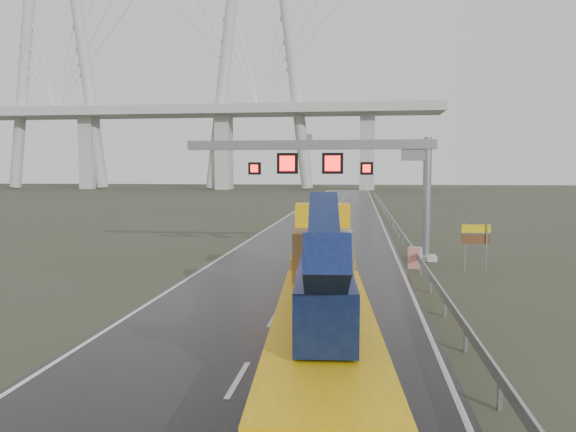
# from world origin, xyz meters

# --- Properties ---
(ground) EXTENTS (400.00, 400.00, 0.00)m
(ground) POSITION_xyz_m (0.00, 0.00, 0.00)
(ground) COLOR #363827
(ground) RESTS_ON ground
(road) EXTENTS (11.00, 200.00, 0.02)m
(road) POSITION_xyz_m (0.00, 40.00, 0.01)
(road) COLOR black
(road) RESTS_ON ground
(guardrail) EXTENTS (0.20, 140.00, 1.40)m
(guardrail) POSITION_xyz_m (6.10, 30.00, 0.70)
(guardrail) COLOR gray
(guardrail) RESTS_ON ground
(sign_gantry) EXTENTS (14.90, 1.20, 7.42)m
(sign_gantry) POSITION_xyz_m (2.10, 17.99, 5.61)
(sign_gantry) COLOR #ACACA7
(sign_gantry) RESTS_ON ground
(cable_stayed_bridge) EXTENTS (170.00, 14.00, 110.00)m
(cable_stayed_bridge) POSITION_xyz_m (-55.00, 140.00, 50.01)
(cable_stayed_bridge) COLOR #ACACA7
(cable_stayed_bridge) RESTS_ON ground
(heavy_haul_truck) EXTENTS (4.10, 19.28, 4.49)m
(heavy_haul_truck) POSITION_xyz_m (1.76, 4.00, 1.74)
(heavy_haul_truck) COLOR #F3AC0D
(heavy_haul_truck) RESTS_ON ground
(exit_sign_pair) EXTENTS (1.49, 0.28, 2.56)m
(exit_sign_pair) POSITION_xyz_m (8.97, 14.21, 1.79)
(exit_sign_pair) COLOR gray
(exit_sign_pair) RESTS_ON ground
(striped_barrier) EXTENTS (0.77, 0.56, 1.17)m
(striped_barrier) POSITION_xyz_m (6.00, 15.08, 0.58)
(striped_barrier) COLOR red
(striped_barrier) RESTS_ON ground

